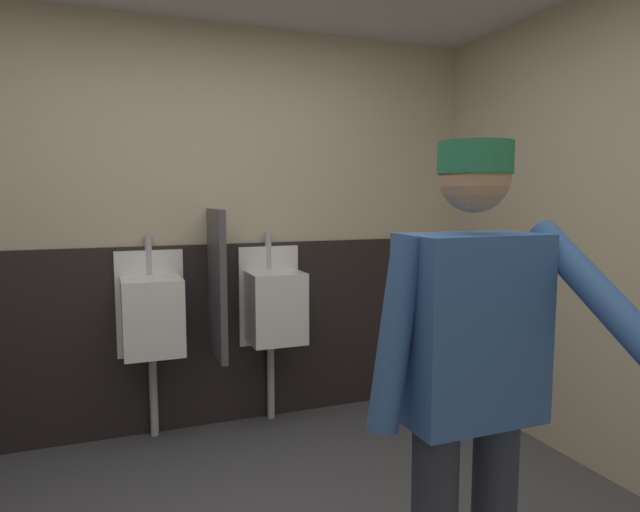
{
  "coord_description": "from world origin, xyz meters",
  "views": [
    {
      "loc": [
        -0.51,
        -1.71,
        1.47
      ],
      "look_at": [
        0.24,
        0.23,
        1.25
      ],
      "focal_mm": 31.16,
      "sensor_mm": 36.0,
      "label": 1
    }
  ],
  "objects": [
    {
      "name": "person",
      "position": [
        0.49,
        -0.38,
        0.95
      ],
      "size": [
        0.63,
        0.6,
        1.63
      ],
      "color": "#2D3342",
      "rests_on": "ground_plane"
    },
    {
      "name": "wainscot_band_back",
      "position": [
        0.0,
        1.8,
        0.59
      ],
      "size": [
        3.8,
        0.03,
        1.17
      ],
      "primitive_type": "cube",
      "color": "black",
      "rests_on": "ground_plane"
    },
    {
      "name": "urinal_middle",
      "position": [
        0.48,
        1.65,
        0.78
      ],
      "size": [
        0.4,
        0.34,
        1.24
      ],
      "color": "white",
      "rests_on": "ground_plane"
    },
    {
      "name": "urinal_left",
      "position": [
        -0.27,
        1.65,
        0.78
      ],
      "size": [
        0.4,
        0.34,
        1.24
      ],
      "color": "white",
      "rests_on": "ground_plane"
    },
    {
      "name": "privacy_divider_panel",
      "position": [
        0.11,
        1.58,
        0.95
      ],
      "size": [
        0.04,
        0.4,
        0.9
      ],
      "primitive_type": "cube",
      "color": "#4C4C51"
    },
    {
      "name": "wall_back",
      "position": [
        0.0,
        1.87,
        1.27
      ],
      "size": [
        4.4,
        0.12,
        2.54
      ],
      "primitive_type": "cube",
      "color": "beige",
      "rests_on": "ground_plane"
    }
  ]
}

